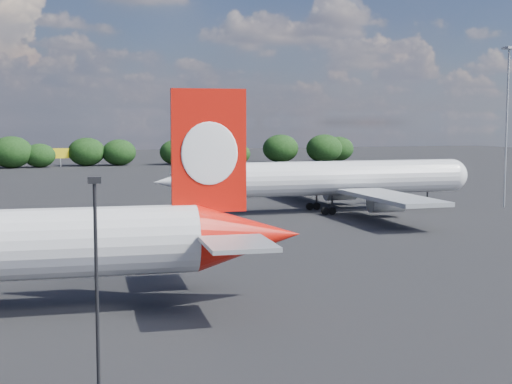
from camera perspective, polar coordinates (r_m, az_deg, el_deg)
name	(u,v)px	position (r m, az deg, el deg)	size (l,w,h in m)	color
ground	(24,223)	(98.57, -18.08, -2.35)	(500.00, 500.00, 0.00)	black
china_southern_airliner	(326,179)	(104.75, 5.64, 1.02)	(48.77, 46.32, 15.94)	silver
apron_lamp_post	(97,286)	(31.91, -12.63, -7.36)	(0.55, 0.30, 10.81)	black
floodlight_mast_near	(507,106)	(116.24, 19.46, 6.51)	(1.60, 1.60, 24.58)	#9A9DA2
billboard_yellow	(60,154)	(220.26, -15.39, 2.97)	(5.00, 0.30, 5.50)	yellow
horizon_treeline	(57,153)	(217.85, -15.67, 3.02)	(204.67, 16.81, 9.28)	black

